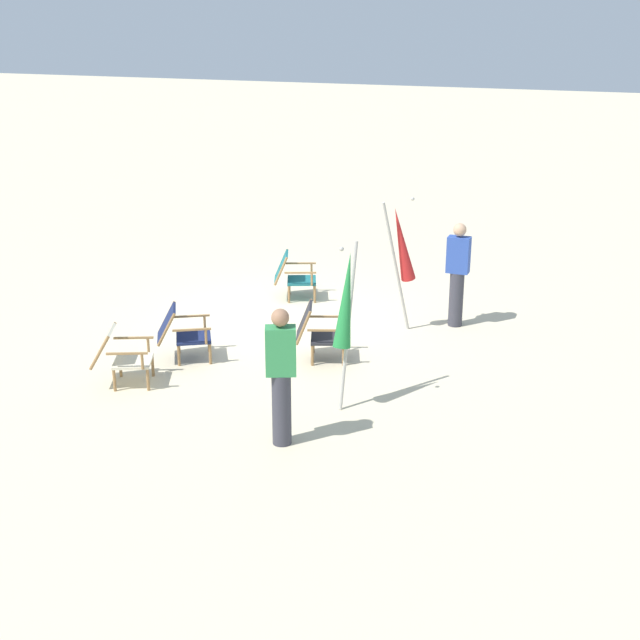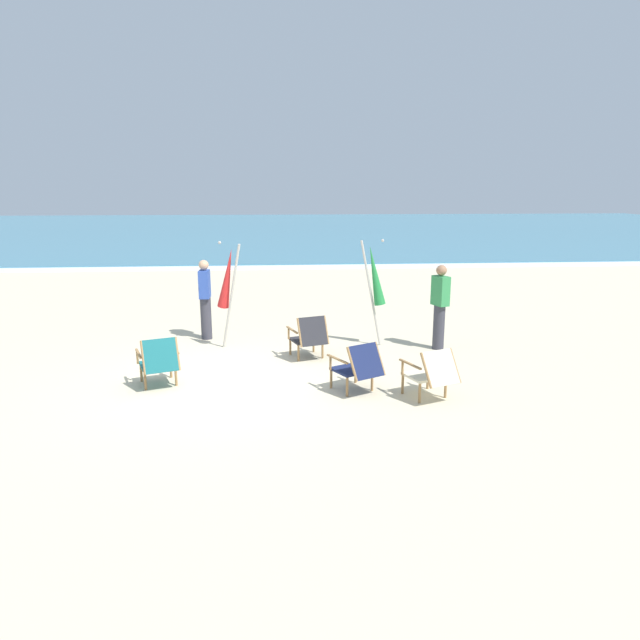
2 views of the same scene
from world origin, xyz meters
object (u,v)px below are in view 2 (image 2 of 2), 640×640
object	(u,v)px
umbrella_furled_green	(375,276)
person_near_chairs	(440,306)
beach_chair_mid_center	(432,372)
beach_chair_front_right	(159,361)
umbrella_furled_red	(227,279)
beach_chair_back_right	(358,366)
person_by_waterline	(205,299)
beach_chair_far_center	(309,336)

from	to	relation	value
umbrella_furled_green	person_near_chairs	xyz separation A→B (m)	(1.20, -0.37, -0.53)
beach_chair_mid_center	umbrella_furled_green	xyz separation A→B (m)	(-0.34, 3.00, 0.95)
beach_chair_front_right	umbrella_furled_red	xyz separation A→B (m)	(0.92, 2.10, 0.92)
umbrella_furled_red	umbrella_furled_green	xyz separation A→B (m)	(2.82, 0.03, 0.02)
beach_chair_front_right	beach_chair_back_right	size ratio (longest dim) A/B	0.93
beach_chair_front_right	umbrella_furled_green	bearing A→B (deg)	29.73
person_near_chairs	person_by_waterline	xyz separation A→B (m)	(-4.54, 1.10, 0.00)
umbrella_furled_green	person_near_chairs	size ratio (longest dim) A/B	1.28
umbrella_furled_red	umbrella_furled_green	distance (m)	2.82
beach_chair_back_right	beach_chair_mid_center	bearing A→B (deg)	-19.60
beach_chair_far_center	umbrella_furled_red	world-z (taller)	umbrella_furled_red
beach_chair_front_right	umbrella_furled_red	distance (m)	2.47
beach_chair_far_center	beach_chair_mid_center	bearing A→B (deg)	-52.46
beach_chair_back_right	beach_chair_front_right	bearing A→B (deg)	170.72
beach_chair_far_center	beach_chair_mid_center	world-z (taller)	beach_chair_far_center
beach_chair_front_right	person_near_chairs	world-z (taller)	person_near_chairs
beach_chair_front_right	umbrella_furled_red	size ratio (longest dim) A/B	0.42
umbrella_furled_red	person_near_chairs	xyz separation A→B (m)	(4.01, -0.34, -0.51)
beach_chair_front_right	beach_chair_mid_center	xyz separation A→B (m)	(4.08, -0.86, -0.01)
beach_chair_far_center	person_by_waterline	world-z (taller)	person_by_waterline
person_near_chairs	person_by_waterline	distance (m)	4.67
person_near_chairs	umbrella_furled_red	bearing A→B (deg)	175.16
umbrella_furled_red	umbrella_furled_green	world-z (taller)	umbrella_furled_green
umbrella_furled_red	beach_chair_back_right	bearing A→B (deg)	-50.69
beach_chair_front_right	beach_chair_far_center	xyz separation A→B (m)	(2.42, 1.30, 0.00)
person_near_chairs	person_by_waterline	size ratio (longest dim) A/B	1.00
beach_chair_back_right	umbrella_furled_red	xyz separation A→B (m)	(-2.13, 2.60, 0.93)
beach_chair_back_right	person_by_waterline	world-z (taller)	person_by_waterline
person_near_chairs	person_by_waterline	bearing A→B (deg)	166.34
beach_chair_mid_center	umbrella_furled_red	bearing A→B (deg)	136.81
beach_chair_front_right	umbrella_furled_green	xyz separation A→B (m)	(3.74, 2.13, 0.94)
beach_chair_back_right	person_near_chairs	distance (m)	2.97
beach_chair_back_right	umbrella_furled_red	bearing A→B (deg)	129.31
beach_chair_front_right	beach_chair_mid_center	size ratio (longest dim) A/B	0.93
person_near_chairs	beach_chair_back_right	bearing A→B (deg)	-129.87
beach_chair_mid_center	beach_chair_back_right	distance (m)	1.09
beach_chair_mid_center	beach_chair_back_right	size ratio (longest dim) A/B	0.99
beach_chair_back_right	umbrella_furled_green	xyz separation A→B (m)	(0.69, 2.63, 0.95)
umbrella_furled_red	umbrella_furled_green	size ratio (longest dim) A/B	0.99
beach_chair_far_center	umbrella_furled_green	world-z (taller)	umbrella_furled_green
beach_chair_mid_center	person_by_waterline	bearing A→B (deg)	134.66
beach_chair_mid_center	beach_chair_far_center	bearing A→B (deg)	127.54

